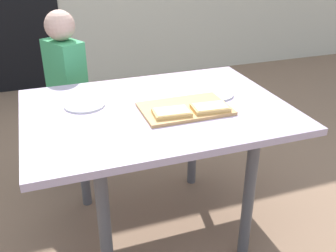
{
  "coord_description": "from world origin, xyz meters",
  "views": [
    {
      "loc": [
        -0.48,
        -1.53,
        1.4
      ],
      "look_at": [
        0.06,
        0.0,
        0.59
      ],
      "focal_mm": 41.18,
      "sensor_mm": 36.0,
      "label": 1
    }
  ],
  "objects_px": {
    "plate_white_right": "(214,94)",
    "child_left": "(67,87)",
    "dining_table": "(157,123)",
    "cutting_board": "(185,109)",
    "pizza_slice_near_right": "(210,108)",
    "pizza_slice_near_left": "(172,112)",
    "plate_white_left": "(85,105)"
  },
  "relations": [
    {
      "from": "pizza_slice_near_left",
      "to": "plate_white_left",
      "type": "distance_m",
      "value": 0.42
    },
    {
      "from": "pizza_slice_near_left",
      "to": "plate_white_left",
      "type": "height_order",
      "value": "pizza_slice_near_left"
    },
    {
      "from": "pizza_slice_near_left",
      "to": "pizza_slice_near_right",
      "type": "relative_size",
      "value": 1.0
    },
    {
      "from": "cutting_board",
      "to": "plate_white_right",
      "type": "distance_m",
      "value": 0.24
    },
    {
      "from": "cutting_board",
      "to": "pizza_slice_near_left",
      "type": "xyz_separation_m",
      "value": [
        -0.08,
        -0.05,
        0.02
      ]
    },
    {
      "from": "pizza_slice_near_right",
      "to": "plate_white_left",
      "type": "xyz_separation_m",
      "value": [
        -0.51,
        0.26,
        -0.02
      ]
    },
    {
      "from": "plate_white_right",
      "to": "child_left",
      "type": "height_order",
      "value": "child_left"
    },
    {
      "from": "dining_table",
      "to": "cutting_board",
      "type": "relative_size",
      "value": 3.03
    },
    {
      "from": "pizza_slice_near_left",
      "to": "plate_white_right",
      "type": "distance_m",
      "value": 0.33
    },
    {
      "from": "plate_white_right",
      "to": "child_left",
      "type": "bearing_deg",
      "value": 136.32
    },
    {
      "from": "pizza_slice_near_left",
      "to": "pizza_slice_near_right",
      "type": "bearing_deg",
      "value": -3.04
    },
    {
      "from": "child_left",
      "to": "dining_table",
      "type": "bearing_deg",
      "value": -63.4
    },
    {
      "from": "pizza_slice_near_right",
      "to": "plate_white_right",
      "type": "xyz_separation_m",
      "value": [
        0.11,
        0.18,
        -0.02
      ]
    },
    {
      "from": "plate_white_right",
      "to": "child_left",
      "type": "relative_size",
      "value": 0.18
    },
    {
      "from": "pizza_slice_near_left",
      "to": "child_left",
      "type": "relative_size",
      "value": 0.16
    },
    {
      "from": "pizza_slice_near_left",
      "to": "plate_white_left",
      "type": "relative_size",
      "value": 0.89
    },
    {
      "from": "cutting_board",
      "to": "pizza_slice_near_right",
      "type": "bearing_deg",
      "value": -33.5
    },
    {
      "from": "child_left",
      "to": "plate_white_right",
      "type": "bearing_deg",
      "value": -43.68
    },
    {
      "from": "cutting_board",
      "to": "plate_white_right",
      "type": "relative_size",
      "value": 2.09
    },
    {
      "from": "plate_white_right",
      "to": "pizza_slice_near_left",
      "type": "bearing_deg",
      "value": -148.51
    },
    {
      "from": "pizza_slice_near_left",
      "to": "pizza_slice_near_right",
      "type": "height_order",
      "value": "same"
    },
    {
      "from": "plate_white_left",
      "to": "child_left",
      "type": "bearing_deg",
      "value": 93.21
    },
    {
      "from": "dining_table",
      "to": "plate_white_left",
      "type": "height_order",
      "value": "plate_white_left"
    },
    {
      "from": "cutting_board",
      "to": "plate_white_left",
      "type": "height_order",
      "value": "cutting_board"
    },
    {
      "from": "cutting_board",
      "to": "child_left",
      "type": "relative_size",
      "value": 0.38
    },
    {
      "from": "dining_table",
      "to": "child_left",
      "type": "xyz_separation_m",
      "value": [
        -0.34,
        0.67,
        -0.02
      ]
    },
    {
      "from": "dining_table",
      "to": "plate_white_right",
      "type": "height_order",
      "value": "plate_white_right"
    },
    {
      "from": "pizza_slice_near_left",
      "to": "plate_white_right",
      "type": "bearing_deg",
      "value": 31.49
    },
    {
      "from": "dining_table",
      "to": "pizza_slice_near_left",
      "type": "distance_m",
      "value": 0.16
    },
    {
      "from": "pizza_slice_near_left",
      "to": "child_left",
      "type": "distance_m",
      "value": 0.88
    },
    {
      "from": "plate_white_right",
      "to": "plate_white_left",
      "type": "relative_size",
      "value": 1.0
    },
    {
      "from": "cutting_board",
      "to": "plate_white_right",
      "type": "bearing_deg",
      "value": 30.96
    }
  ]
}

